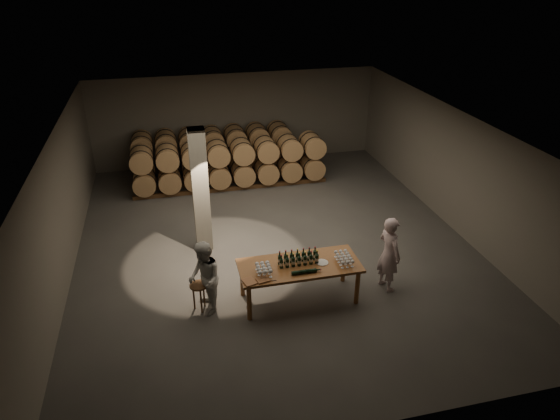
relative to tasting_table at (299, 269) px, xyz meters
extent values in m
plane|color=#4A4845|center=(0.00, 2.50, -0.80)|extent=(12.00, 12.00, 0.00)
plane|color=#605E59|center=(0.00, 2.50, 2.40)|extent=(12.00, 12.00, 0.00)
plane|color=slate|center=(0.00, 8.50, 0.80)|extent=(10.00, 0.00, 10.00)
plane|color=slate|center=(0.00, -3.50, 0.80)|extent=(10.00, 0.00, 10.00)
plane|color=slate|center=(-5.00, 2.50, 0.80)|extent=(0.00, 12.00, 12.00)
plane|color=slate|center=(5.00, 2.50, 0.80)|extent=(0.00, 12.00, 12.00)
cube|color=slate|center=(-1.80, 2.70, 0.80)|extent=(0.40, 0.40, 3.20)
cylinder|color=brown|center=(-1.18, -0.43, -0.38)|extent=(0.10, 0.10, 0.84)
cylinder|color=brown|center=(1.18, -0.43, -0.38)|extent=(0.10, 0.10, 0.84)
cylinder|color=brown|center=(-1.18, 0.43, -0.38)|extent=(0.10, 0.10, 0.84)
cylinder|color=brown|center=(1.18, 0.43, -0.38)|extent=(0.10, 0.10, 0.84)
cube|color=brown|center=(0.00, 0.00, 0.07)|extent=(2.60, 1.10, 0.06)
cube|color=#54351C|center=(-0.96, 7.40, -0.74)|extent=(5.48, 0.10, 0.12)
cube|color=#54351C|center=(-0.96, 8.00, -0.74)|extent=(5.48, 0.10, 0.12)
cylinder|color=#A5754A|center=(-3.30, 7.70, -0.33)|extent=(0.70, 0.95, 0.70)
cylinder|color=black|center=(-3.30, 7.44, -0.33)|extent=(0.73, 0.04, 0.73)
cylinder|color=black|center=(-3.30, 7.96, -0.33)|extent=(0.73, 0.04, 0.73)
cylinder|color=#A5754A|center=(-2.52, 7.70, -0.33)|extent=(0.70, 0.95, 0.70)
cylinder|color=black|center=(-2.52, 7.44, -0.33)|extent=(0.73, 0.04, 0.73)
cylinder|color=black|center=(-2.52, 7.96, -0.33)|extent=(0.73, 0.04, 0.73)
cylinder|color=#A5754A|center=(-1.74, 7.70, -0.33)|extent=(0.70, 0.95, 0.70)
cylinder|color=black|center=(-1.74, 7.44, -0.33)|extent=(0.73, 0.04, 0.73)
cylinder|color=black|center=(-1.74, 7.96, -0.33)|extent=(0.73, 0.04, 0.73)
cylinder|color=#A5754A|center=(-0.96, 7.70, -0.33)|extent=(0.70, 0.95, 0.70)
cylinder|color=black|center=(-0.96, 7.44, -0.33)|extent=(0.73, 0.04, 0.73)
cylinder|color=black|center=(-0.96, 7.96, -0.33)|extent=(0.73, 0.04, 0.73)
cylinder|color=#A5754A|center=(-0.18, 7.70, -0.33)|extent=(0.70, 0.95, 0.70)
cylinder|color=black|center=(-0.18, 7.44, -0.33)|extent=(0.73, 0.04, 0.73)
cylinder|color=black|center=(-0.18, 7.96, -0.33)|extent=(0.73, 0.04, 0.73)
cylinder|color=#A5754A|center=(0.60, 7.70, -0.33)|extent=(0.70, 0.95, 0.70)
cylinder|color=black|center=(0.60, 7.44, -0.33)|extent=(0.73, 0.04, 0.73)
cylinder|color=black|center=(0.60, 7.96, -0.33)|extent=(0.73, 0.04, 0.73)
cylinder|color=#A5754A|center=(1.38, 7.70, -0.33)|extent=(0.70, 0.95, 0.70)
cylinder|color=black|center=(1.38, 7.44, -0.33)|extent=(0.73, 0.04, 0.73)
cylinder|color=black|center=(1.38, 7.96, -0.33)|extent=(0.73, 0.04, 0.73)
cylinder|color=#A5754A|center=(-3.30, 7.70, 0.41)|extent=(0.70, 0.95, 0.70)
cylinder|color=black|center=(-3.30, 7.44, 0.41)|extent=(0.73, 0.04, 0.73)
cylinder|color=black|center=(-3.30, 7.96, 0.41)|extent=(0.73, 0.04, 0.73)
cylinder|color=#A5754A|center=(-2.52, 7.70, 0.41)|extent=(0.70, 0.95, 0.70)
cylinder|color=black|center=(-2.52, 7.44, 0.41)|extent=(0.73, 0.04, 0.73)
cylinder|color=black|center=(-2.52, 7.96, 0.41)|extent=(0.73, 0.04, 0.73)
cylinder|color=#A5754A|center=(-1.74, 7.70, 0.41)|extent=(0.70, 0.95, 0.70)
cylinder|color=black|center=(-1.74, 7.44, 0.41)|extent=(0.73, 0.04, 0.73)
cylinder|color=black|center=(-1.74, 7.96, 0.41)|extent=(0.73, 0.04, 0.73)
cylinder|color=#A5754A|center=(-0.96, 7.70, 0.41)|extent=(0.70, 0.95, 0.70)
cylinder|color=black|center=(-0.96, 7.44, 0.41)|extent=(0.73, 0.04, 0.73)
cylinder|color=black|center=(-0.96, 7.96, 0.41)|extent=(0.73, 0.04, 0.73)
cylinder|color=#A5754A|center=(-0.18, 7.70, 0.41)|extent=(0.70, 0.95, 0.70)
cylinder|color=black|center=(-0.18, 7.44, 0.41)|extent=(0.73, 0.04, 0.73)
cylinder|color=black|center=(-0.18, 7.96, 0.41)|extent=(0.73, 0.04, 0.73)
cylinder|color=#A5754A|center=(0.60, 7.70, 0.41)|extent=(0.70, 0.95, 0.70)
cylinder|color=black|center=(0.60, 7.44, 0.41)|extent=(0.73, 0.04, 0.73)
cylinder|color=black|center=(0.60, 7.96, 0.41)|extent=(0.73, 0.04, 0.73)
cylinder|color=#A5754A|center=(1.38, 7.70, 0.41)|extent=(0.70, 0.95, 0.70)
cylinder|color=black|center=(1.38, 7.44, 0.41)|extent=(0.73, 0.04, 0.73)
cylinder|color=black|center=(1.38, 7.96, 0.41)|extent=(0.73, 0.04, 0.73)
cube|color=#54351C|center=(-0.57, 6.00, -0.74)|extent=(6.26, 0.10, 0.12)
cube|color=#54351C|center=(-0.57, 6.60, -0.74)|extent=(6.26, 0.10, 0.12)
cylinder|color=#A5754A|center=(-3.30, 6.30, -0.33)|extent=(0.70, 0.95, 0.70)
cylinder|color=black|center=(-3.30, 6.04, -0.33)|extent=(0.73, 0.04, 0.73)
cylinder|color=black|center=(-3.30, 6.56, -0.33)|extent=(0.73, 0.04, 0.73)
cylinder|color=#A5754A|center=(-2.52, 6.30, -0.33)|extent=(0.70, 0.95, 0.70)
cylinder|color=black|center=(-2.52, 6.04, -0.33)|extent=(0.73, 0.04, 0.73)
cylinder|color=black|center=(-2.52, 6.56, -0.33)|extent=(0.73, 0.04, 0.73)
cylinder|color=#A5754A|center=(-1.74, 6.30, -0.33)|extent=(0.70, 0.95, 0.70)
cylinder|color=black|center=(-1.74, 6.04, -0.33)|extent=(0.73, 0.04, 0.73)
cylinder|color=black|center=(-1.74, 6.56, -0.33)|extent=(0.73, 0.04, 0.73)
cylinder|color=#A5754A|center=(-0.96, 6.30, -0.33)|extent=(0.70, 0.95, 0.70)
cylinder|color=black|center=(-0.96, 6.04, -0.33)|extent=(0.73, 0.04, 0.73)
cylinder|color=black|center=(-0.96, 6.56, -0.33)|extent=(0.73, 0.04, 0.73)
cylinder|color=#A5754A|center=(-0.18, 6.30, -0.33)|extent=(0.70, 0.95, 0.70)
cylinder|color=black|center=(-0.18, 6.04, -0.33)|extent=(0.73, 0.04, 0.73)
cylinder|color=black|center=(-0.18, 6.56, -0.33)|extent=(0.73, 0.04, 0.73)
cylinder|color=#A5754A|center=(0.60, 6.30, -0.33)|extent=(0.70, 0.95, 0.70)
cylinder|color=black|center=(0.60, 6.04, -0.33)|extent=(0.73, 0.04, 0.73)
cylinder|color=black|center=(0.60, 6.56, -0.33)|extent=(0.73, 0.04, 0.73)
cylinder|color=#A5754A|center=(1.38, 6.30, -0.33)|extent=(0.70, 0.95, 0.70)
cylinder|color=black|center=(1.38, 6.04, -0.33)|extent=(0.73, 0.04, 0.73)
cylinder|color=black|center=(1.38, 6.56, -0.33)|extent=(0.73, 0.04, 0.73)
cylinder|color=#A5754A|center=(2.16, 6.30, -0.33)|extent=(0.70, 0.95, 0.70)
cylinder|color=black|center=(2.16, 6.04, -0.33)|extent=(0.73, 0.04, 0.73)
cylinder|color=black|center=(2.16, 6.56, -0.33)|extent=(0.73, 0.04, 0.73)
cylinder|color=#A5754A|center=(-3.30, 6.30, 0.41)|extent=(0.70, 0.95, 0.70)
cylinder|color=black|center=(-3.30, 6.04, 0.41)|extent=(0.73, 0.04, 0.73)
cylinder|color=black|center=(-3.30, 6.56, 0.41)|extent=(0.73, 0.04, 0.73)
cylinder|color=#A5754A|center=(-2.52, 6.30, 0.41)|extent=(0.70, 0.95, 0.70)
cylinder|color=black|center=(-2.52, 6.04, 0.41)|extent=(0.73, 0.04, 0.73)
cylinder|color=black|center=(-2.52, 6.56, 0.41)|extent=(0.73, 0.04, 0.73)
cylinder|color=#A5754A|center=(-1.74, 6.30, 0.41)|extent=(0.70, 0.95, 0.70)
cylinder|color=black|center=(-1.74, 6.04, 0.41)|extent=(0.73, 0.04, 0.73)
cylinder|color=black|center=(-1.74, 6.56, 0.41)|extent=(0.73, 0.04, 0.73)
cylinder|color=#A5754A|center=(-0.96, 6.30, 0.41)|extent=(0.70, 0.95, 0.70)
cylinder|color=black|center=(-0.96, 6.04, 0.41)|extent=(0.73, 0.04, 0.73)
cylinder|color=black|center=(-0.96, 6.56, 0.41)|extent=(0.73, 0.04, 0.73)
cylinder|color=#A5754A|center=(-0.18, 6.30, 0.41)|extent=(0.70, 0.95, 0.70)
cylinder|color=black|center=(-0.18, 6.04, 0.41)|extent=(0.73, 0.04, 0.73)
cylinder|color=black|center=(-0.18, 6.56, 0.41)|extent=(0.73, 0.04, 0.73)
cylinder|color=#A5754A|center=(0.60, 6.30, 0.41)|extent=(0.70, 0.95, 0.70)
cylinder|color=black|center=(0.60, 6.04, 0.41)|extent=(0.73, 0.04, 0.73)
cylinder|color=black|center=(0.60, 6.56, 0.41)|extent=(0.73, 0.04, 0.73)
cylinder|color=#A5754A|center=(1.38, 6.30, 0.41)|extent=(0.70, 0.95, 0.70)
cylinder|color=black|center=(1.38, 6.04, 0.41)|extent=(0.73, 0.04, 0.73)
cylinder|color=black|center=(1.38, 6.56, 0.41)|extent=(0.73, 0.04, 0.73)
cylinder|color=#A5754A|center=(2.16, 6.30, 0.41)|extent=(0.70, 0.95, 0.70)
cylinder|color=black|center=(2.16, 6.04, 0.41)|extent=(0.73, 0.04, 0.73)
cylinder|color=black|center=(2.16, 6.56, 0.41)|extent=(0.73, 0.04, 0.73)
cylinder|color=black|center=(-0.41, -0.03, 0.21)|extent=(0.08, 0.08, 0.22)
cylinder|color=silver|center=(-0.41, -0.03, 0.20)|extent=(0.08, 0.08, 0.07)
cylinder|color=black|center=(-0.41, -0.03, 0.36)|extent=(0.03, 0.03, 0.09)
cylinder|color=gold|center=(-0.41, -0.03, 0.41)|extent=(0.03, 0.03, 0.02)
cylinder|color=black|center=(-0.41, 0.12, 0.21)|extent=(0.08, 0.08, 0.22)
cylinder|color=silver|center=(-0.41, 0.12, 0.20)|extent=(0.08, 0.08, 0.07)
cylinder|color=black|center=(-0.41, 0.12, 0.36)|extent=(0.03, 0.03, 0.09)
cylinder|color=maroon|center=(-0.41, 0.12, 0.41)|extent=(0.03, 0.03, 0.02)
cylinder|color=black|center=(-0.28, -0.03, 0.21)|extent=(0.08, 0.08, 0.22)
cylinder|color=silver|center=(-0.28, -0.03, 0.20)|extent=(0.08, 0.08, 0.07)
cylinder|color=black|center=(-0.28, -0.03, 0.36)|extent=(0.03, 0.03, 0.09)
cylinder|color=maroon|center=(-0.28, -0.03, 0.41)|extent=(0.03, 0.03, 0.02)
cylinder|color=black|center=(-0.28, 0.12, 0.21)|extent=(0.08, 0.08, 0.22)
cylinder|color=silver|center=(-0.28, 0.12, 0.20)|extent=(0.08, 0.08, 0.07)
cylinder|color=black|center=(-0.28, 0.12, 0.36)|extent=(0.03, 0.03, 0.09)
cylinder|color=gold|center=(-0.28, 0.12, 0.41)|extent=(0.03, 0.03, 0.02)
cylinder|color=black|center=(-0.15, -0.03, 0.21)|extent=(0.08, 0.08, 0.22)
cylinder|color=silver|center=(-0.15, -0.03, 0.20)|extent=(0.08, 0.08, 0.07)
cylinder|color=black|center=(-0.15, -0.03, 0.36)|extent=(0.03, 0.03, 0.09)
cylinder|color=gold|center=(-0.15, -0.03, 0.41)|extent=(0.03, 0.03, 0.02)
cylinder|color=black|center=(-0.15, 0.12, 0.21)|extent=(0.08, 0.08, 0.22)
cylinder|color=silver|center=(-0.15, 0.12, 0.20)|extent=(0.08, 0.08, 0.07)
cylinder|color=black|center=(-0.15, 0.12, 0.36)|extent=(0.03, 0.03, 0.09)
cylinder|color=maroon|center=(-0.15, 0.12, 0.41)|extent=(0.03, 0.03, 0.02)
cylinder|color=black|center=(-0.02, -0.03, 0.21)|extent=(0.08, 0.08, 0.22)
cylinder|color=silver|center=(-0.02, -0.03, 0.20)|extent=(0.08, 0.08, 0.07)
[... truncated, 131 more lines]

